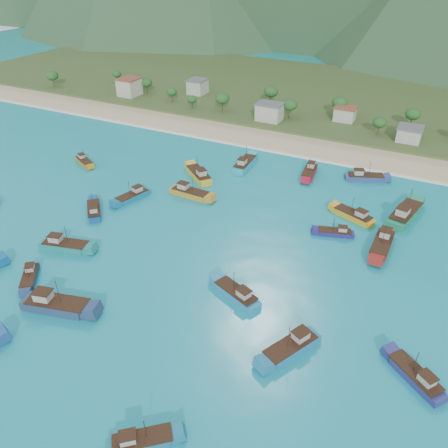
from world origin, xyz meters
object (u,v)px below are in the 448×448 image
at_px(boat_18, 190,193).
at_px(boat_26, 65,246).
at_px(boat_2, 291,348).
at_px(boat_22, 94,211).
at_px(boat_30, 199,175).
at_px(boat_14, 133,197).
at_px(boat_8, 30,278).
at_px(boat_1, 335,233).
at_px(boat_7, 57,305).
at_px(boat_32, 365,178).
at_px(boat_0, 382,245).
at_px(boat_28, 354,216).
at_px(boat_27, 84,162).
at_px(boat_6, 405,214).
at_px(boat_15, 416,377).
at_px(boat_21, 245,164).
at_px(boat_9, 309,172).
at_px(boat_20, 237,294).
at_px(boat_24, 141,441).

relative_size(boat_18, boat_26, 0.99).
xyz_separation_m(boat_2, boat_26, (-54.77, 5.30, 0.02)).
xyz_separation_m(boat_22, boat_30, (13.74, 29.48, 0.21)).
distance_m(boat_14, boat_26, 25.42).
distance_m(boat_8, boat_26, 11.42).
relative_size(boat_1, boat_7, 0.65).
height_order(boat_7, boat_32, boat_7).
bearing_deg(boat_32, boat_1, -22.23).
bearing_deg(boat_7, boat_14, -176.27).
xyz_separation_m(boat_1, boat_14, (-52.95, -7.13, 0.19)).
relative_size(boat_0, boat_30, 1.05).
relative_size(boat_0, boat_8, 1.47).
height_order(boat_28, boat_30, boat_30).
relative_size(boat_2, boat_14, 1.07).
height_order(boat_22, boat_32, boat_32).
height_order(boat_1, boat_27, boat_27).
bearing_deg(boat_6, boat_28, -140.12).
bearing_deg(boat_1, boat_7, 123.40).
relative_size(boat_1, boat_26, 0.75).
bearing_deg(boat_27, boat_15, 95.78).
distance_m(boat_15, boat_21, 81.57).
xyz_separation_m(boat_14, boat_27, (-27.26, 11.73, -0.14)).
xyz_separation_m(boat_9, boat_18, (-24.98, -27.19, 0.09)).
distance_m(boat_2, boat_20, 15.86).
xyz_separation_m(boat_7, boat_18, (-0.21, 48.99, -0.16)).
xyz_separation_m(boat_8, boat_28, (53.33, 53.13, 0.22)).
distance_m(boat_2, boat_7, 43.29).
relative_size(boat_18, boat_21, 0.96).
bearing_deg(boat_15, boat_14, 107.34).
relative_size(boat_0, boat_26, 1.04).
height_order(boat_22, boat_30, boat_30).
xyz_separation_m(boat_6, boat_32, (-13.15, 17.03, -0.34)).
distance_m(boat_22, boat_30, 32.53).
xyz_separation_m(boat_15, boat_20, (-32.96, 4.70, 0.05)).
bearing_deg(boat_30, boat_20, -103.87).
height_order(boat_6, boat_8, boat_6).
height_order(boat_7, boat_24, boat_7).
bearing_deg(boat_6, boat_9, 167.76).
relative_size(boat_8, boat_28, 0.76).
relative_size(boat_9, boat_21, 0.90).
height_order(boat_26, boat_27, boat_26).
distance_m(boat_14, boat_32, 66.15).
height_order(boat_0, boat_7, boat_7).
height_order(boat_2, boat_30, boat_30).
height_order(boat_27, boat_32, boat_32).
distance_m(boat_9, boat_15, 72.81).
relative_size(boat_0, boat_15, 1.26).
bearing_deg(boat_7, boat_27, -156.54).
height_order(boat_9, boat_18, boat_18).
distance_m(boat_15, boat_26, 74.01).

